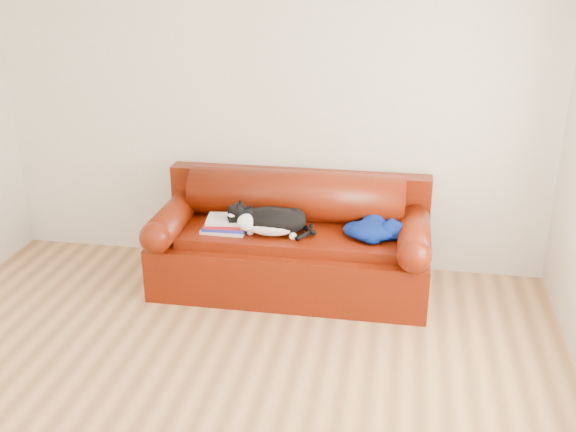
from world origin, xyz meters
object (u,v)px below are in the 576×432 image
(book_stack, at_px, (226,224))
(blanket, at_px, (374,229))
(sofa_base, at_px, (291,260))
(cat, at_px, (272,222))

(book_stack, xyz_separation_m, blanket, (1.12, 0.06, 0.01))
(sofa_base, xyz_separation_m, blanket, (0.64, -0.05, 0.32))
(cat, xyz_separation_m, blanket, (0.76, 0.08, -0.04))
(blanket, bearing_deg, cat, -174.14)
(sofa_base, xyz_separation_m, book_stack, (-0.48, -0.11, 0.31))
(book_stack, distance_m, cat, 0.36)
(blanket, bearing_deg, book_stack, -177.02)
(sofa_base, height_order, cat, cat)
(sofa_base, distance_m, book_stack, 0.58)
(book_stack, relative_size, cat, 0.46)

